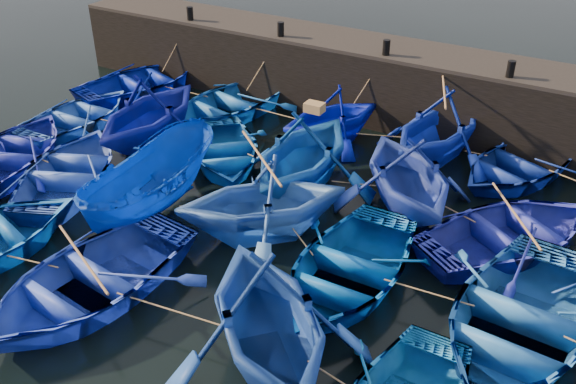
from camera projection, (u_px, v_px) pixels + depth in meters
The scene contains 29 objects.
ground at pixel (221, 277), 15.23m from camera, with size 120.00×120.00×0.00m, color black.
quay_wall at pixel (393, 85), 22.37m from camera, with size 26.00×2.50×2.50m, color black.
quay_top at pixel (396, 49), 21.70m from camera, with size 26.00×2.50×0.12m, color black.
bollard_0 at pixel (190, 13), 24.30m from camera, with size 0.24×0.24×0.50m, color black.
bollard_1 at pixel (281, 29), 22.59m from camera, with size 0.24×0.24×0.50m, color black.
bollard_2 at pixel (386, 47), 20.87m from camera, with size 0.24×0.24×0.50m, color black.
bollard_3 at pixel (511, 69), 19.15m from camera, with size 0.24×0.24×0.50m, color black.
boat_0 at pixel (142, 81), 24.62m from camera, with size 3.73×5.21×1.08m, color #021489.
boat_1 at pixel (228, 102), 22.92m from camera, with size 3.65×5.11×1.06m, color #104FAD.
boat_2 at pixel (332, 116), 20.84m from camera, with size 3.20×3.72×1.96m, color #000DA8.
boat_3 at pixel (439, 126), 19.69m from camera, with size 3.86×4.48×2.36m, color #0E28A3.
boat_4 at pixel (517, 165), 19.01m from camera, with size 3.33×4.65×0.97m, color navy.
boat_6 at pixel (79, 115), 22.07m from camera, with size 3.28×4.58×0.95m, color blue.
boat_7 at pixel (150, 111), 20.41m from camera, with size 4.18×4.85×2.55m, color #060F7F.
boat_8 at pixel (223, 150), 19.89m from camera, with size 3.21×4.49×0.93m, color #0C52AE.
boat_9 at pixel (304, 151), 18.06m from camera, with size 4.16×4.83×2.54m, color #0D4698.
boat_10 at pixel (409, 173), 17.10m from camera, with size 3.92×4.55×2.40m, color #1F389D.
boat_11 at pixel (511, 233), 15.88m from camera, with size 3.63×5.08×1.05m, color navy.
boat_13 at pixel (15, 151), 19.69m from camera, with size 3.54×4.95×1.03m, color navy.
boat_14 at pixel (70, 171), 18.63m from camera, with size 3.58×5.01×1.04m, color blue.
boat_15 at pixel (151, 184), 17.09m from camera, with size 1.88×4.99×1.93m, color #002EA2.
boat_16 at pixel (262, 199), 16.09m from camera, with size 3.78×4.38×2.31m, color blue.
boat_17 at pixel (348, 268), 14.69m from camera, with size 3.66×5.12×1.06m, color #004190.
boat_18 at pixel (518, 319), 13.11m from camera, with size 4.15×5.80×1.20m, color #1653A4.
boat_22 at pixel (87, 279), 14.26m from camera, with size 3.93×5.49×1.14m, color blue.
boat_23 at pixel (267, 317), 12.20m from camera, with size 4.14×4.80×2.53m, color #174092.
wooden_crate at pixel (314, 107), 17.21m from camera, with size 0.50×0.37×0.25m, color olive.
mooring_ropes at pixel (325, 162), 18.33m from camera, with size 17.68×11.99×2.10m.
loose_oars at pixel (338, 173), 16.02m from camera, with size 10.00×12.46×1.37m.
Camera 1 is at (7.40, -9.59, 9.59)m, focal length 40.00 mm.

